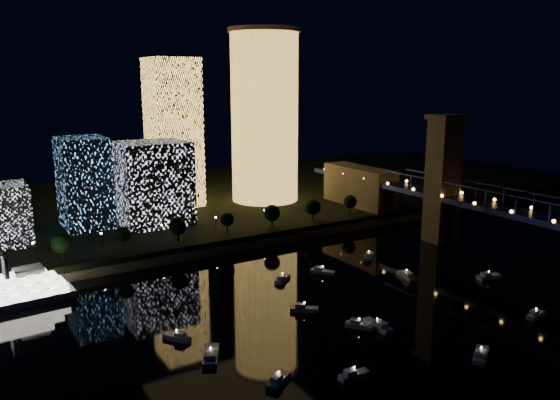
# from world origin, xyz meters

# --- Properties ---
(ground) EXTENTS (520.00, 520.00, 0.00)m
(ground) POSITION_xyz_m (0.00, 0.00, 0.00)
(ground) COLOR black
(ground) RESTS_ON ground
(far_bank) EXTENTS (420.00, 160.00, 5.00)m
(far_bank) POSITION_xyz_m (0.00, 160.00, 2.50)
(far_bank) COLOR black
(far_bank) RESTS_ON ground
(seawall) EXTENTS (420.00, 6.00, 3.00)m
(seawall) POSITION_xyz_m (0.00, 82.00, 1.50)
(seawall) COLOR #6B5E4C
(seawall) RESTS_ON ground
(tower_cylindrical) EXTENTS (34.00, 34.00, 81.37)m
(tower_cylindrical) POSITION_xyz_m (33.08, 133.55, 45.81)
(tower_cylindrical) COLOR #FFBC51
(tower_cylindrical) RESTS_ON far_bank
(tower_rectangular) EXTENTS (21.26, 21.26, 67.65)m
(tower_rectangular) POSITION_xyz_m (-8.51, 145.65, 38.83)
(tower_rectangular) COLOR #FFBC51
(tower_rectangular) RESTS_ON far_bank
(midrise_blocks) EXTENTS (100.84, 33.76, 35.82)m
(midrise_blocks) POSITION_xyz_m (-58.95, 121.63, 20.44)
(midrise_blocks) COLOR silver
(midrise_blocks) RESTS_ON far_bank
(truss_bridge) EXTENTS (13.00, 266.00, 50.00)m
(truss_bridge) POSITION_xyz_m (65.00, 3.72, 16.25)
(truss_bridge) COLOR navy
(truss_bridge) RESTS_ON ground
(motorboats) EXTENTS (108.44, 76.53, 2.78)m
(motorboats) POSITION_xyz_m (-7.83, 13.55, 0.81)
(motorboats) COLOR silver
(motorboats) RESTS_ON ground
(esplanade_trees) EXTENTS (165.50, 6.84, 8.92)m
(esplanade_trees) POSITION_xyz_m (-23.07, 88.00, 10.47)
(esplanade_trees) COLOR black
(esplanade_trees) RESTS_ON far_bank
(street_lamps) EXTENTS (132.70, 0.70, 5.65)m
(street_lamps) POSITION_xyz_m (-34.00, 94.00, 9.02)
(street_lamps) COLOR black
(street_lamps) RESTS_ON far_bank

